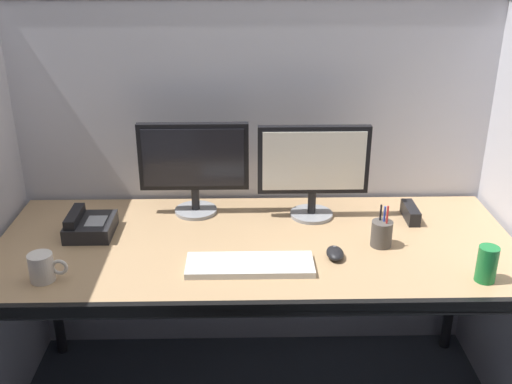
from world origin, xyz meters
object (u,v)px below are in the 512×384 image
soda_can (487,264)px  pen_cup (382,233)px  computer_mouse (335,253)px  desk (256,256)px  desk_phone (89,226)px  red_stapler (410,213)px  keyboard_main (250,265)px  coffee_mug (42,267)px  monitor_right (313,166)px  monitor_left (194,162)px

soda_can → pen_cup: bearing=139.6°
computer_mouse → soda_can: 0.49m
desk → desk_phone: desk_phone is taller
red_stapler → keyboard_main: bearing=-150.4°
desk → coffee_mug: coffee_mug is taller
desk → computer_mouse: (0.27, -0.10, 0.07)m
monitor_right → desk_phone: (-0.85, -0.14, -0.18)m
pen_cup → monitor_right: bearing=131.8°
computer_mouse → desk_phone: size_ratio=0.51×
coffee_mug → red_stapler: bearing=18.1°
desk → red_stapler: bearing=17.8°
desk → coffee_mug: (-0.70, -0.23, 0.10)m
monitor_right → pen_cup: size_ratio=2.66×
keyboard_main → coffee_mug: (-0.67, -0.06, 0.04)m
desk_phone → red_stapler: size_ratio=1.27×
monitor_left → desk_phone: monitor_left is taller
desk → pen_cup: pen_cup is taller
keyboard_main → pen_cup: bearing=17.3°
red_stapler → monitor_right: bearing=174.6°
desk → red_stapler: red_stapler is taller
monitor_right → keyboard_main: monitor_right is taller
pen_cup → desk_phone: bearing=173.9°
desk_phone → pen_cup: bearing=-6.1°
keyboard_main → pen_cup: pen_cup is taller
desk → keyboard_main: bearing=-98.7°
monitor_right → computer_mouse: size_ratio=4.48×
desk → desk_phone: 0.64m
desk → computer_mouse: computer_mouse is taller
coffee_mug → desk_phone: coffee_mug is taller
monitor_left → computer_mouse: (0.51, -0.38, -0.20)m
desk_phone → pen_cup: 1.08m
pen_cup → red_stapler: bearing=52.9°
desk → soda_can: (0.74, -0.26, 0.11)m
monitor_right → red_stapler: size_ratio=2.87×
coffee_mug → soda_can: (1.43, -0.03, 0.01)m
keyboard_main → red_stapler: size_ratio=2.87×
computer_mouse → pen_cup: (0.18, 0.08, 0.03)m
computer_mouse → pen_cup: bearing=25.4°
coffee_mug → pen_cup: (1.15, 0.21, 0.00)m
monitor_left → coffee_mug: monitor_left is taller
monitor_right → pen_cup: bearing=-48.2°
soda_can → keyboard_main: bearing=172.8°
computer_mouse → monitor_left: bearing=143.3°
monitor_right → computer_mouse: monitor_right is taller
computer_mouse → desk_phone: bearing=167.5°
desk → pen_cup: (0.45, -0.02, 0.10)m
computer_mouse → red_stapler: size_ratio=0.64×
desk → desk_phone: bearing=171.2°
monitor_left → monitor_right: same height
keyboard_main → computer_mouse: computer_mouse is taller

